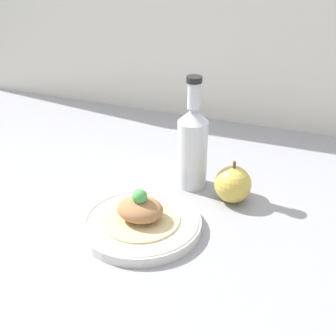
{
  "coord_description": "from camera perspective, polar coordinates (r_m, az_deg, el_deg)",
  "views": [
    {
      "loc": [
        32.58,
        -73.65,
        53.59
      ],
      "look_at": [
        2.86,
        3.47,
        8.79
      ],
      "focal_mm": 50.0,
      "sensor_mm": 36.0,
      "label": 1
    }
  ],
  "objects": [
    {
      "name": "cider_bottle",
      "position": [
        1.01,
        3.01,
        2.84
      ],
      "size": [
        6.61,
        6.61,
        25.12
      ],
      "color": "silver",
      "rests_on": "ground_plane"
    },
    {
      "name": "apple",
      "position": [
        0.99,
        7.91,
        -1.98
      ],
      "size": [
        7.84,
        7.84,
        9.34
      ],
      "color": "gold",
      "rests_on": "ground_plane"
    },
    {
      "name": "plate",
      "position": [
        0.91,
        -3.36,
        -6.71
      ],
      "size": [
        23.54,
        23.54,
        2.34
      ],
      "color": "silver",
      "rests_on": "ground_plane"
    },
    {
      "name": "ground_plane",
      "position": [
        0.98,
        -2.31,
        -6.18
      ],
      "size": [
        180.0,
        110.0,
        4.0
      ],
      "primitive_type": "cube",
      "color": "gray"
    },
    {
      "name": "plated_food",
      "position": [
        0.89,
        -3.41,
        -5.24
      ],
      "size": [
        15.18,
        15.18,
        6.81
      ],
      "color": "#D6BC7F",
      "rests_on": "plate"
    }
  ]
}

